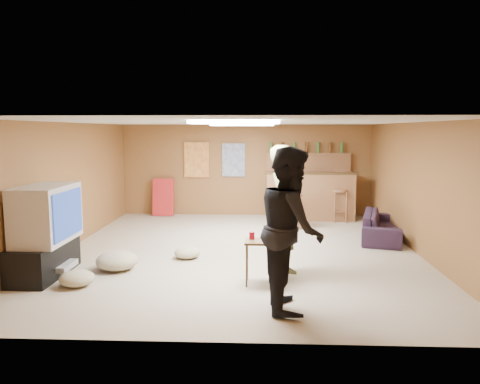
{
  "coord_description": "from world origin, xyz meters",
  "views": [
    {
      "loc": [
        0.35,
        -7.83,
        2.06
      ],
      "look_at": [
        0.0,
        0.2,
        1.0
      ],
      "focal_mm": 35.0,
      "sensor_mm": 36.0,
      "label": 1
    }
  ],
  "objects_px": {
    "tv_body": "(46,214)",
    "tray_table": "(262,262)",
    "person_olive": "(285,212)",
    "person_black": "(291,228)",
    "bar_counter": "(310,196)",
    "sofa": "(383,226)"
  },
  "relations": [
    {
      "from": "bar_counter",
      "to": "tray_table",
      "type": "relative_size",
      "value": 3.34
    },
    {
      "from": "tv_body",
      "to": "person_black",
      "type": "bearing_deg",
      "value": -17.29
    },
    {
      "from": "person_black",
      "to": "sofa",
      "type": "height_order",
      "value": "person_black"
    },
    {
      "from": "person_olive",
      "to": "bar_counter",
      "type": "bearing_deg",
      "value": 12.29
    },
    {
      "from": "tv_body",
      "to": "tray_table",
      "type": "bearing_deg",
      "value": -3.91
    },
    {
      "from": "tv_body",
      "to": "sofa",
      "type": "bearing_deg",
      "value": 25.39
    },
    {
      "from": "person_olive",
      "to": "tray_table",
      "type": "distance_m",
      "value": 0.8
    },
    {
      "from": "person_olive",
      "to": "person_black",
      "type": "relative_size",
      "value": 0.99
    },
    {
      "from": "tv_body",
      "to": "person_black",
      "type": "height_order",
      "value": "person_black"
    },
    {
      "from": "bar_counter",
      "to": "tray_table",
      "type": "distance_m",
      "value": 4.8
    },
    {
      "from": "person_black",
      "to": "person_olive",
      "type": "bearing_deg",
      "value": -2.83
    },
    {
      "from": "bar_counter",
      "to": "person_olive",
      "type": "bearing_deg",
      "value": -100.52
    },
    {
      "from": "sofa",
      "to": "tray_table",
      "type": "relative_size",
      "value": 2.94
    },
    {
      "from": "tv_body",
      "to": "sofa",
      "type": "distance_m",
      "value": 5.95
    },
    {
      "from": "bar_counter",
      "to": "sofa",
      "type": "distance_m",
      "value": 2.27
    },
    {
      "from": "sofa",
      "to": "tray_table",
      "type": "xyz_separation_m",
      "value": [
        -2.32,
        -2.74,
        0.04
      ]
    },
    {
      "from": "person_olive",
      "to": "person_black",
      "type": "height_order",
      "value": "person_black"
    },
    {
      "from": "tv_body",
      "to": "person_olive",
      "type": "relative_size",
      "value": 0.59
    },
    {
      "from": "person_olive",
      "to": "person_black",
      "type": "xyz_separation_m",
      "value": [
        0.0,
        -1.2,
        0.01
      ]
    },
    {
      "from": "bar_counter",
      "to": "person_black",
      "type": "distance_m",
      "value": 5.57
    },
    {
      "from": "person_olive",
      "to": "sofa",
      "type": "xyz_separation_m",
      "value": [
        1.99,
        2.38,
        -0.67
      ]
    },
    {
      "from": "tray_table",
      "to": "person_olive",
      "type": "bearing_deg",
      "value": 47.75
    }
  ]
}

